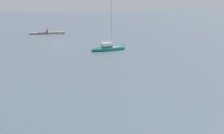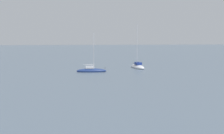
{
  "view_description": "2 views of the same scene",
  "coord_description": "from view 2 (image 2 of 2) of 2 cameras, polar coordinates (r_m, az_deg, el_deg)",
  "views": [
    {
      "loc": [
        10.35,
        67.53,
        8.57
      ],
      "look_at": [
        1.34,
        41.46,
        2.66
      ],
      "focal_mm": 48.18,
      "sensor_mm": 36.0,
      "label": 1
    },
    {
      "loc": [
        -47.67,
        44.18,
        7.68
      ],
      "look_at": [
        2.15,
        37.39,
        3.05
      ],
      "focal_mm": 53.64,
      "sensor_mm": 36.0,
      "label": 2
    }
  ],
  "objects": [
    {
      "name": "sailboat_navy_mid",
      "position": [
        72.23,
        -3.54,
        -0.6
      ],
      "size": [
        2.16,
        6.51,
        8.79
      ],
      "rotation": [
        0.0,
        0.0,
        3.09
      ],
      "color": "navy",
      "rests_on": "ground_plane"
    },
    {
      "name": "sailboat_white_outer",
      "position": [
        80.8,
        4.4,
        0.05
      ],
      "size": [
        7.54,
        2.99,
        10.92
      ],
      "rotation": [
        0.0,
        0.0,
        4.84
      ],
      "color": "silver",
      "rests_on": "ground_plane"
    }
  ]
}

